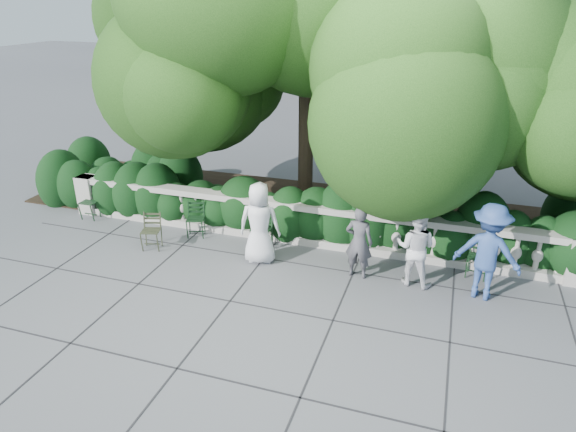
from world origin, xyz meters
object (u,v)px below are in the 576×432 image
(person_woman_grey, at_px, (359,242))
(chair_f, at_px, (474,280))
(chair_a, at_px, (88,220))
(chair_weathered, at_px, (151,251))
(chair_c, at_px, (196,239))
(chair_d, at_px, (259,248))
(person_businessman, at_px, (259,223))
(person_casual_man, at_px, (416,248))
(person_older_blue, at_px, (488,252))
(chair_b, at_px, (260,249))

(person_woman_grey, bearing_deg, chair_f, -161.64)
(chair_a, xyz_separation_m, chair_weathered, (2.48, -1.00, 0.00))
(chair_c, height_order, chair_weathered, same)
(chair_d, distance_m, chair_f, 4.67)
(chair_a, bearing_deg, chair_d, -2.36)
(chair_d, bearing_deg, person_businessman, -61.31)
(chair_d, relative_size, person_casual_man, 0.53)
(chair_a, bearing_deg, person_older_blue, -5.12)
(chair_c, height_order, person_woman_grey, person_woman_grey)
(chair_b, height_order, person_woman_grey, person_woman_grey)
(chair_a, distance_m, person_casual_man, 8.26)
(chair_weathered, distance_m, person_woman_grey, 4.70)
(chair_f, bearing_deg, person_casual_man, -147.55)
(chair_f, distance_m, person_older_blue, 1.13)
(chair_d, bearing_deg, chair_a, -176.40)
(chair_c, distance_m, person_casual_man, 5.16)
(chair_a, bearing_deg, person_casual_man, -5.22)
(chair_a, bearing_deg, chair_c, -3.11)
(chair_a, height_order, chair_b, same)
(chair_a, height_order, chair_c, same)
(chair_c, relative_size, chair_f, 1.00)
(chair_a, bearing_deg, chair_weathered, -23.39)
(chair_b, height_order, chair_f, same)
(chair_a, relative_size, person_woman_grey, 0.55)
(person_woman_grey, distance_m, person_casual_man, 1.11)
(chair_b, distance_m, person_older_blue, 4.86)
(person_woman_grey, bearing_deg, chair_a, -0.69)
(chair_c, xyz_separation_m, person_woman_grey, (3.98, -0.51, 0.77))
(chair_f, distance_m, person_businessman, 4.55)
(chair_c, height_order, person_businessman, person_businessman)
(chair_f, bearing_deg, chair_b, -169.99)
(chair_f, relative_size, person_casual_man, 0.53)
(chair_b, bearing_deg, person_businessman, -66.92)
(chair_c, xyz_separation_m, person_older_blue, (6.39, -0.53, 0.95))
(person_older_blue, bearing_deg, chair_d, 6.02)
(person_older_blue, bearing_deg, chair_a, 8.73)
(person_older_blue, bearing_deg, person_woman_grey, 12.16)
(person_woman_grey, xyz_separation_m, person_casual_man, (1.11, 0.06, 0.03))
(chair_weathered, xyz_separation_m, person_businessman, (2.50, 0.37, 0.89))
(chair_b, xyz_separation_m, person_businessman, (0.21, -0.51, 0.89))
(chair_weathered, height_order, person_casual_man, person_casual_man)
(chair_weathered, distance_m, person_casual_man, 5.80)
(chair_c, distance_m, person_woman_grey, 4.08)
(person_casual_man, bearing_deg, chair_a, 4.48)
(chair_f, bearing_deg, person_older_blue, -70.43)
(chair_a, relative_size, person_casual_man, 0.53)
(chair_b, relative_size, chair_d, 1.00)
(chair_b, height_order, chair_c, same)
(chair_c, xyz_separation_m, person_casual_man, (5.08, -0.46, 0.80))
(chair_a, height_order, person_businessman, person_businessman)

